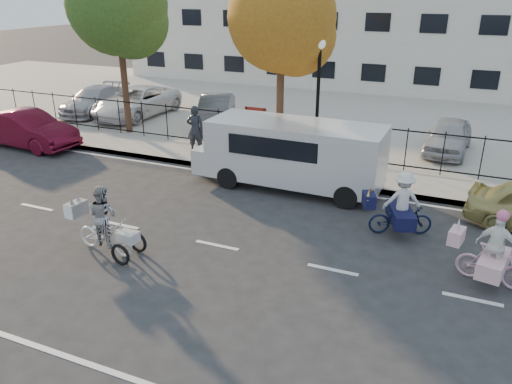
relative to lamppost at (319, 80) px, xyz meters
The scene contains 21 objects.
ground 7.50m from the lamppost, 94.21° to the right, with size 120.00×120.00×0.00m, color #333334.
road_markings 7.49m from the lamppost, 94.21° to the right, with size 60.00×9.52×0.01m, color silver, non-canonical shape.
curb 3.54m from the lamppost, 105.95° to the right, with size 60.00×0.10×0.15m, color #A8A399.
sidewalk 3.16m from the lamppost, 125.54° to the right, with size 60.00×2.20×0.15m, color #A8A399.
parking_lot 8.76m from the lamppost, 93.49° to the left, with size 60.00×15.60×0.15m, color #A8A399.
iron_fence 2.30m from the lamppost, 141.34° to the left, with size 58.00×0.06×1.50m, color black, non-canonical shape.
building 18.21m from the lamppost, 91.57° to the left, with size 34.00×10.00×6.00m, color silver.
lamppost is the anchor object (origin of this frame).
street_sign 2.90m from the lamppost, behind, with size 0.85×0.06×1.80m.
zebra_trike 8.96m from the lamppost, 109.38° to the right, with size 2.04×0.81×1.74m.
unicorn_bike 8.68m from the lamppost, 45.91° to the right, with size 1.80×1.28×1.78m.
bull_bike 6.12m from the lamppost, 50.14° to the right, with size 1.91×1.35×1.72m.
white_van 3.00m from the lamppost, 92.54° to the right, with size 6.06×2.15×2.14m.
red_sedan 11.85m from the lamppost, 168.58° to the right, with size 1.54×4.42×1.46m, color #53091C.
pedestrian 5.02m from the lamppost, behind, with size 0.67×0.44×1.83m, color black.
lot_car_a 13.01m from the lamppost, 166.26° to the left, with size 1.78×4.37×1.27m, color #A8A9AF.
lot_car_b 10.83m from the lamppost, 161.90° to the left, with size 2.33×5.05×1.40m, color white.
lot_car_c 7.13m from the lamppost, 149.47° to the left, with size 1.38×3.96×1.30m, color #4A4D52.
lot_car_d 5.84m from the lamppost, 36.02° to the left, with size 1.49×3.71×1.26m, color #ABADB3.
tree_west 8.86m from the lamppost, behind, with size 4.06×4.06×7.44m.
tree_mid 2.35m from the lamppost, 158.86° to the left, with size 3.81×3.81×6.98m.
Camera 1 is at (5.27, -9.86, 6.07)m, focal length 35.00 mm.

